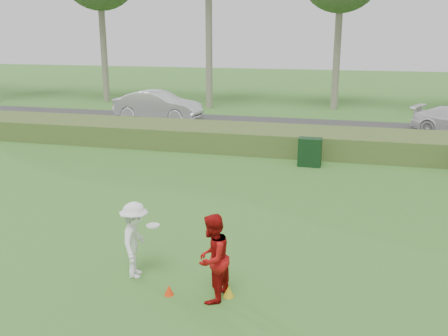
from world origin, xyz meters
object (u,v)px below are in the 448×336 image
(player_red, at_px, (212,258))
(car_mid, at_px, (158,105))
(cone_yellow, at_px, (229,291))
(utility_cabinet, at_px, (310,152))
(cone_orange, at_px, (169,290))
(player_white, at_px, (135,240))

(player_red, xyz_separation_m, car_mid, (-8.37, 18.02, 0.03))
(player_red, xyz_separation_m, cone_yellow, (0.27, 0.17, -0.73))
(player_red, bearing_deg, cone_yellow, 134.24)
(utility_cabinet, bearing_deg, car_mid, 140.35)
(cone_yellow, distance_m, car_mid, 19.84)
(player_red, distance_m, cone_yellow, 0.80)
(cone_orange, xyz_separation_m, utility_cabinet, (1.69, 10.30, 0.43))
(utility_cabinet, distance_m, car_mid, 12.05)
(player_white, bearing_deg, player_red, -118.67)
(utility_cabinet, xyz_separation_m, car_mid, (-9.21, 7.77, 0.34))
(car_mid, bearing_deg, player_red, -150.88)
(player_red, height_order, utility_cabinet, player_red)
(cone_orange, height_order, cone_yellow, cone_yellow)
(player_red, distance_m, car_mid, 19.87)
(player_red, bearing_deg, player_white, -95.02)
(cone_yellow, height_order, utility_cabinet, utility_cabinet)
(car_mid, bearing_deg, cone_yellow, -149.96)
(player_white, distance_m, player_red, 1.85)
(cone_orange, xyz_separation_m, cone_yellow, (1.12, 0.23, 0.01))
(player_white, xyz_separation_m, car_mid, (-6.59, 17.51, 0.08))
(cone_yellow, relative_size, utility_cabinet, 0.22)
(player_red, xyz_separation_m, cone_orange, (-0.85, -0.05, -0.74))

